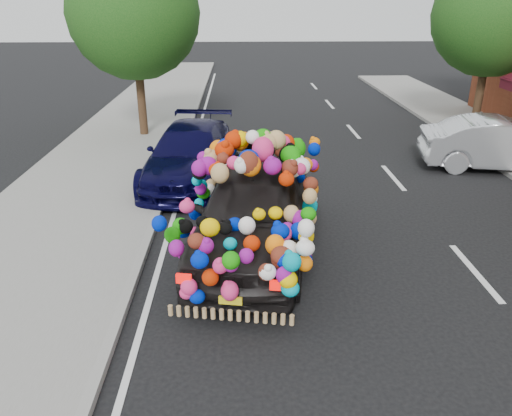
% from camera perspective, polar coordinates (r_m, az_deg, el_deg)
% --- Properties ---
extents(ground, '(100.00, 100.00, 0.00)m').
position_cam_1_polar(ground, '(8.76, 1.75, -7.73)').
color(ground, black).
rests_on(ground, ground).
extents(sidewalk, '(4.00, 60.00, 0.12)m').
position_cam_1_polar(sidewalk, '(9.49, -25.34, -7.15)').
color(sidewalk, gray).
rests_on(sidewalk, ground).
extents(kerb, '(0.15, 60.00, 0.13)m').
position_cam_1_polar(kerb, '(8.90, -13.66, -7.43)').
color(kerb, gray).
rests_on(kerb, ground).
extents(lane_markings, '(6.00, 50.00, 0.01)m').
position_cam_1_polar(lane_markings, '(9.67, 23.73, -6.68)').
color(lane_markings, silver).
rests_on(lane_markings, ground).
extents(tree_near_sidewalk, '(4.20, 4.20, 6.13)m').
position_cam_1_polar(tree_near_sidewalk, '(17.33, -13.80, 20.86)').
color(tree_near_sidewalk, '#332114').
rests_on(tree_near_sidewalk, ground).
extents(tree_far_b, '(4.00, 4.00, 5.90)m').
position_cam_1_polar(tree_far_b, '(19.49, 25.45, 19.20)').
color(tree_far_b, '#332114').
rests_on(tree_far_b, ground).
extents(plush_art_car, '(3.15, 5.41, 2.32)m').
position_cam_1_polar(plush_art_car, '(9.09, -0.21, 1.86)').
color(plush_art_car, black).
rests_on(plush_art_car, ground).
extents(navy_sedan, '(2.46, 5.07, 1.42)m').
position_cam_1_polar(navy_sedan, '(13.16, -7.51, 6.16)').
color(navy_sedan, black).
rests_on(navy_sedan, ground).
extents(silver_hatchback, '(4.53, 2.27, 1.43)m').
position_cam_1_polar(silver_hatchback, '(15.50, 26.31, 6.54)').
color(silver_hatchback, silver).
rests_on(silver_hatchback, ground).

